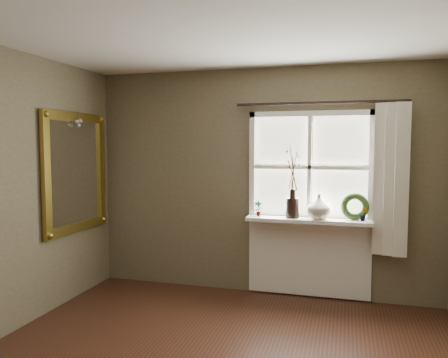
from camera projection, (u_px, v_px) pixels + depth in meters
ceiling at (196, 8)px, 2.77m from camera, size 4.50×4.50×0.00m
wall_back at (262, 182)px, 5.08m from camera, size 4.00×0.10×2.60m
window_frame at (310, 167)px, 4.85m from camera, size 1.36×0.06×1.24m
window_sill at (308, 220)px, 4.79m from camera, size 1.36×0.26×0.04m
window_apron at (308, 257)px, 4.93m from camera, size 1.36×0.04×0.88m
dark_jug at (292, 208)px, 4.83m from camera, size 0.20×0.20×0.22m
cream_vase at (319, 207)px, 4.75m from camera, size 0.31×0.31×0.27m
wreath at (355, 210)px, 4.69m from camera, size 0.30×0.13×0.30m
potted_plant_left at (258, 208)px, 4.94m from camera, size 0.09×0.07×0.18m
potted_plant_right at (364, 214)px, 4.63m from camera, size 0.08×0.07×0.15m
curtain at (391, 180)px, 4.54m from camera, size 0.36×0.12×1.59m
curtain_rod at (320, 103)px, 4.71m from camera, size 1.84×0.03×0.03m
gilt_mirror at (76, 172)px, 4.86m from camera, size 0.10×1.11×1.33m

